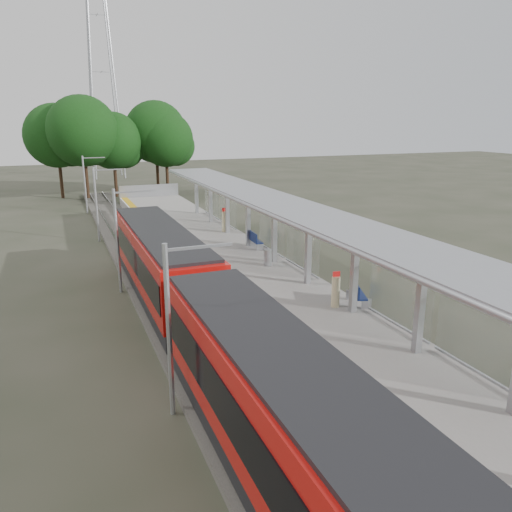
{
  "coord_description": "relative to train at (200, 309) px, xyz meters",
  "views": [
    {
      "loc": [
        -8.99,
        -6.45,
        8.77
      ],
      "look_at": [
        -0.23,
        15.19,
        2.3
      ],
      "focal_mm": 35.0,
      "sensor_mm": 36.0,
      "label": 1
    }
  ],
  "objects": [
    {
      "name": "train",
      "position": [
        0.0,
        0.0,
        0.0
      ],
      "size": [
        2.74,
        27.6,
        3.62
      ],
      "color": "black",
      "rests_on": "ground"
    },
    {
      "name": "end_fence",
      "position": [
        4.5,
        34.87,
        -0.45
      ],
      "size": [
        6.0,
        0.1,
        1.2
      ],
      "primitive_type": "cube",
      "color": "#9EA0A5",
      "rests_on": "platform"
    },
    {
      "name": "bench_far",
      "position": [
        6.64,
        11.17,
        -0.51
      ],
      "size": [
        0.56,
        1.54,
        1.03
      ],
      "rotation": [
        0.0,
        0.0,
        -0.06
      ],
      "color": "#101E50",
      "rests_on": "platform"
    },
    {
      "name": "platform",
      "position": [
        4.5,
        9.92,
        -1.55
      ],
      "size": [
        6.0,
        50.0,
        1.0
      ],
      "primitive_type": "cube",
      "color": "gray",
      "rests_on": "ground"
    },
    {
      "name": "tree_cluster",
      "position": [
        2.26,
        43.0,
        4.86
      ],
      "size": [
        18.58,
        10.39,
        11.21
      ],
      "color": "#382316",
      "rests_on": "ground"
    },
    {
      "name": "catenary_masts",
      "position": [
        -1.72,
        8.92,
        0.86
      ],
      "size": [
        2.08,
        48.16,
        5.4
      ],
      "color": "#9EA0A5",
      "rests_on": "ground"
    },
    {
      "name": "litter_bin",
      "position": [
        5.9,
        7.43,
        -0.6
      ],
      "size": [
        0.55,
        0.55,
        0.91
      ],
      "primitive_type": "cylinder",
      "rotation": [
        0.0,
        0.0,
        -0.27
      ],
      "color": "#9EA0A5",
      "rests_on": "platform"
    },
    {
      "name": "tactile_strip",
      "position": [
        1.95,
        9.92,
        -1.04
      ],
      "size": [
        0.6,
        50.0,
        0.02
      ],
      "primitive_type": "cube",
      "color": "gold",
      "rests_on": "platform"
    },
    {
      "name": "pylon",
      "position": [
        3.5,
        62.92,
        16.95
      ],
      "size": [
        8.0,
        4.0,
        38.0
      ],
      "primitive_type": null,
      "color": "#9EA0A5",
      "rests_on": "ground"
    },
    {
      "name": "canopy",
      "position": [
        6.11,
        6.11,
        2.15
      ],
      "size": [
        3.27,
        38.0,
        3.66
      ],
      "color": "#9EA0A5",
      "rests_on": "platform"
    },
    {
      "name": "info_pillar_near",
      "position": [
        6.12,
        0.68,
        -0.37
      ],
      "size": [
        0.36,
        0.36,
        1.58
      ],
      "rotation": [
        0.0,
        0.0,
        -0.18
      ],
      "color": "beige",
      "rests_on": "platform"
    },
    {
      "name": "info_pillar_far",
      "position": [
        6.41,
        16.31,
        -0.32
      ],
      "size": [
        0.38,
        0.38,
        1.7
      ],
      "rotation": [
        0.0,
        0.0,
        0.17
      ],
      "color": "beige",
      "rests_on": "platform"
    },
    {
      "name": "bench_mid",
      "position": [
        7.11,
        0.56,
        -0.5
      ],
      "size": [
        0.98,
        1.59,
        1.04
      ],
      "rotation": [
        0.0,
        0.0,
        -0.36
      ],
      "color": "#101E50",
      "rests_on": "platform"
    },
    {
      "name": "trackbed",
      "position": [
        -0.0,
        9.92,
        -1.93
      ],
      "size": [
        3.0,
        70.0,
        0.24
      ],
      "primitive_type": "cube",
      "color": "#59544C",
      "rests_on": "ground"
    }
  ]
}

